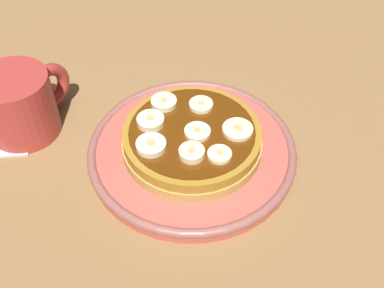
# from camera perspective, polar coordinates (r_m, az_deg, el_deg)

# --- Properties ---
(ground_plane) EXTENTS (1.40, 1.40, 0.03)m
(ground_plane) POSITION_cam_1_polar(r_m,az_deg,el_deg) (0.59, 0.00, -2.45)
(ground_plane) COLOR olive
(plate) EXTENTS (0.25, 0.25, 0.02)m
(plate) POSITION_cam_1_polar(r_m,az_deg,el_deg) (0.57, 0.00, -0.78)
(plate) COLOR #CC594C
(plate) RESTS_ON ground_plane
(pancake_stack) EXTENTS (0.17, 0.17, 0.03)m
(pancake_stack) POSITION_cam_1_polar(r_m,az_deg,el_deg) (0.56, 0.21, 0.57)
(pancake_stack) COLOR tan
(pancake_stack) RESTS_ON plate
(banana_slice_0) EXTENTS (0.03, 0.03, 0.01)m
(banana_slice_0) POSITION_cam_1_polar(r_m,az_deg,el_deg) (0.54, 0.80, 1.56)
(banana_slice_0) COLOR #FCE2BA
(banana_slice_0) RESTS_ON pancake_stack
(banana_slice_1) EXTENTS (0.03, 0.03, 0.01)m
(banana_slice_1) POSITION_cam_1_polar(r_m,az_deg,el_deg) (0.58, 1.10, 4.72)
(banana_slice_1) COLOR #EFF1B2
(banana_slice_1) RESTS_ON pancake_stack
(banana_slice_2) EXTENTS (0.03, 0.03, 0.01)m
(banana_slice_2) POSITION_cam_1_polar(r_m,az_deg,el_deg) (0.53, -4.95, -0.18)
(banana_slice_2) COLOR beige
(banana_slice_2) RESTS_ON pancake_stack
(banana_slice_3) EXTENTS (0.03, 0.03, 0.01)m
(banana_slice_3) POSITION_cam_1_polar(r_m,az_deg,el_deg) (0.58, -3.41, 5.02)
(banana_slice_3) COLOR #F0F3B8
(banana_slice_3) RESTS_ON pancake_stack
(banana_slice_4) EXTENTS (0.03, 0.03, 0.01)m
(banana_slice_4) POSITION_cam_1_polar(r_m,az_deg,el_deg) (0.52, 3.34, -1.32)
(banana_slice_4) COLOR #F1E8B3
(banana_slice_4) RESTS_ON pancake_stack
(banana_slice_5) EXTENTS (0.04, 0.04, 0.01)m
(banana_slice_5) POSITION_cam_1_polar(r_m,az_deg,el_deg) (0.55, 5.52, 1.70)
(banana_slice_5) COLOR #F6E7B4
(banana_slice_5) RESTS_ON pancake_stack
(banana_slice_6) EXTENTS (0.03, 0.03, 0.01)m
(banana_slice_6) POSITION_cam_1_polar(r_m,az_deg,el_deg) (0.52, -0.04, -1.10)
(banana_slice_6) COLOR #FCE4B6
(banana_slice_6) RESTS_ON pancake_stack
(banana_slice_7) EXTENTS (0.03, 0.03, 0.01)m
(banana_slice_7) POSITION_cam_1_polar(r_m,az_deg,el_deg) (0.56, -5.01, 2.76)
(banana_slice_7) COLOR #FBE4BC
(banana_slice_7) RESTS_ON pancake_stack
(coffee_mug) EXTENTS (0.12, 0.09, 0.08)m
(coffee_mug) POSITION_cam_1_polar(r_m,az_deg,el_deg) (0.62, -19.94, 4.69)
(coffee_mug) COLOR #B23833
(coffee_mug) RESTS_ON ground_plane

